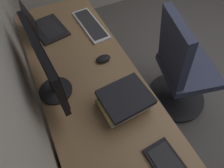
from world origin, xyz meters
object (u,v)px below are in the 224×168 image
laptop_left (42,27)px  keyboard_main (91,25)px  mouse_main (103,59)px  drawer_pedestal (118,168)px  book_stack_near (124,101)px  monitor_primary (46,66)px  office_chair (180,72)px

laptop_left → keyboard_main: laptop_left is taller
keyboard_main → mouse_main: (-0.37, 0.06, 0.01)m
keyboard_main → mouse_main: mouse_main is taller
drawer_pedestal → laptop_left: 1.15m
mouse_main → drawer_pedestal: bearing=163.7°
keyboard_main → mouse_main: 0.38m
mouse_main → book_stack_near: size_ratio=0.37×
laptop_left → mouse_main: 0.55m
monitor_primary → mouse_main: bearing=-73.9°
monitor_primary → book_stack_near: 0.46m
drawer_pedestal → keyboard_main: keyboard_main is taller
mouse_main → laptop_left: bearing=32.4°
laptop_left → mouse_main: size_ratio=3.31×
book_stack_near → keyboard_main: bearing=-7.2°
drawer_pedestal → office_chair: size_ratio=0.72×
drawer_pedestal → keyboard_main: bearing=-13.5°
laptop_left → office_chair: (-0.63, -0.91, -0.32)m
drawer_pedestal → book_stack_near: 0.51m
drawer_pedestal → mouse_main: mouse_main is taller
laptop_left → office_chair: office_chair is taller
monitor_primary → laptop_left: bearing=-6.6°
keyboard_main → book_stack_near: size_ratio=1.53×
monitor_primary → keyboard_main: monitor_primary is taller
office_chair → keyboard_main: bearing=46.0°
book_stack_near → office_chair: 0.76m
drawer_pedestal → book_stack_near: size_ratio=2.48×
keyboard_main → office_chair: size_ratio=0.44×
keyboard_main → office_chair: (-0.54, -0.56, -0.28)m
laptop_left → book_stack_near: laptop_left is taller
monitor_primary → laptop_left: 0.60m
laptop_left → book_stack_near: size_ratio=1.23×
drawer_pedestal → mouse_main: size_ratio=6.68×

